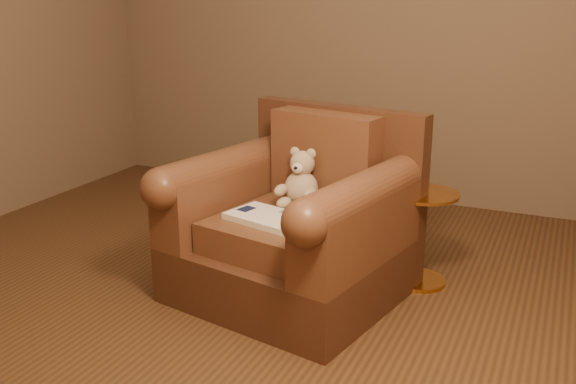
% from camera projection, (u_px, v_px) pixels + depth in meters
% --- Properties ---
extents(floor, '(4.00, 4.00, 0.00)m').
position_uv_depth(floor, '(215.00, 293.00, 3.33)').
color(floor, '#50321B').
rests_on(floor, ground).
extents(armchair, '(1.20, 1.16, 0.92)m').
position_uv_depth(armchair, '(297.00, 226.00, 3.27)').
color(armchair, '#452617').
rests_on(armchair, floor).
extents(teddy_bear, '(0.22, 0.25, 0.31)m').
position_uv_depth(teddy_bear, '(300.00, 184.00, 3.30)').
color(teddy_bear, tan).
rests_on(teddy_bear, armchair).
extents(guidebook, '(0.45, 0.33, 0.03)m').
position_uv_depth(guidebook, '(269.00, 218.00, 3.09)').
color(guidebook, beige).
rests_on(guidebook, armchair).
extents(side_table, '(0.36, 0.36, 0.51)m').
position_uv_depth(side_table, '(421.00, 235.00, 3.38)').
color(side_table, gold).
rests_on(side_table, floor).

